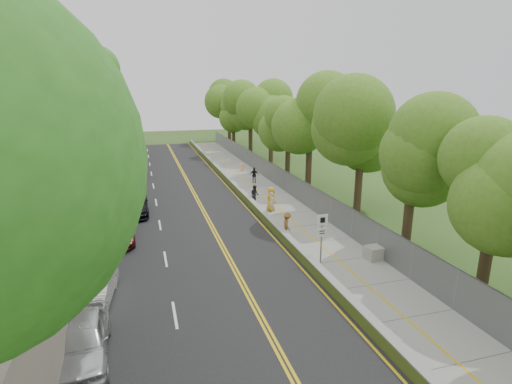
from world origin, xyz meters
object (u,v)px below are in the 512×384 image
Objects in this scene: concrete_block at (375,253)px; person_far at (254,175)px; streetlight at (112,147)px; painter_0 at (271,199)px; car_2 at (116,231)px; construction_barrel at (242,167)px; car_1 at (93,290)px; car_0 at (82,340)px; signpost at (322,231)px.

concrete_block is 0.71× the size of person_far.
streetlight is at bearing 130.47° from concrete_block.
car_2 is at bearing 84.70° from painter_0.
painter_0 reaches higher than construction_barrel.
painter_0 is at bearing 105.44° from concrete_block.
car_1 is 16.41m from painter_0.
concrete_block is 0.24× the size of car_0.
person_far is at bearing 58.88° from car_0.
person_far is at bearing 62.75° from car_1.
car_0 is 2.37× the size of painter_0.
car_0 is 19.25m from painter_0.
painter_0 reaches higher than car_1.
painter_0 reaches higher than car_2.
signpost is 11.76m from car_1.
signpost is at bearing -32.88° from car_2.
streetlight reaches higher than person_far.
signpost is 0.68× the size of car_0.
streetlight is 20.72m from signpost.
construction_barrel is 0.18× the size of car_0.
painter_0 is (0.40, 10.03, -0.95)m from signpost.
car_0 is at bearing -84.33° from car_1.
car_2 is at bearing 84.44° from car_0.
car_2 is 3.04× the size of person_far.
signpost is 1.61× the size of painter_0.
streetlight is at bearing 124.08° from signpost.
construction_barrel is at bearing -75.16° from person_far.
construction_barrel is at bearing 68.70° from car_1.
construction_barrel reaches higher than concrete_block.
signpost is 19.70m from person_far.
person_far is at bearing -91.90° from construction_barrel.
painter_0 reaches higher than person_far.
car_1 is 7.74m from car_2.
painter_0 is (11.43, 3.42, 0.31)m from car_2.
car_1 reaches higher than car_2.
person_far is (13.26, 2.58, -3.80)m from streetlight.
car_1 is (-0.14, -18.12, -3.88)m from streetlight.
construction_barrel is 0.52× the size of person_far.
signpost reaches higher than painter_0.
construction_barrel is (13.46, 8.60, -4.18)m from streetlight.
car_0 is at bearing 119.30° from painter_0.
construction_barrel is 0.19× the size of car_1.
car_2 is (-14.28, 6.90, 0.29)m from concrete_block.
signpost is (11.51, -17.02, -2.68)m from streetlight.
streetlight is 14.03m from person_far.
concrete_block is at bearing -5.05° from signpost.
person_far reaches higher than construction_barrel.
streetlight is at bearing 95.24° from car_1.
concrete_block is at bearing -27.72° from car_2.
car_1 reaches higher than construction_barrel.
painter_0 is (-2.85, 10.32, 0.59)m from concrete_block.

